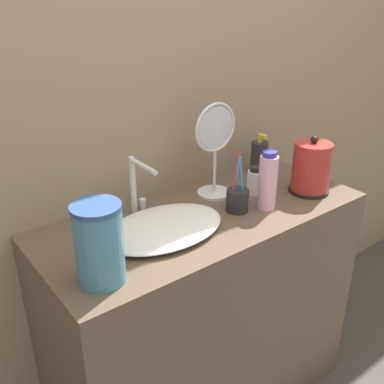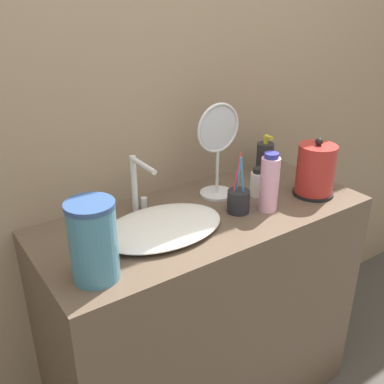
{
  "view_description": "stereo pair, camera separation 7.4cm",
  "coord_description": "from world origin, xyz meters",
  "px_view_note": "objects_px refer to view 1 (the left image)",
  "views": [
    {
      "loc": [
        -0.9,
        -0.84,
        1.67
      ],
      "look_at": [
        -0.06,
        0.26,
        1.02
      ],
      "focal_mm": 42.0,
      "sensor_mm": 36.0,
      "label": 1
    },
    {
      "loc": [
        -0.84,
        -0.88,
        1.67
      ],
      "look_at": [
        -0.06,
        0.26,
        1.02
      ],
      "focal_mm": 42.0,
      "sensor_mm": 36.0,
      "label": 2
    }
  ],
  "objects_px": {
    "lotion_bottle": "(259,157)",
    "water_pitcher": "(99,244)",
    "toothbrush_cup": "(237,199)",
    "faucet": "(137,183)",
    "shampoo_bottle": "(268,181)",
    "mouthwash_bottle": "(255,181)",
    "vanity_mirror": "(215,146)",
    "electric_kettle": "(311,169)"
  },
  "relations": [
    {
      "from": "lotion_bottle",
      "to": "water_pitcher",
      "type": "relative_size",
      "value": 0.73
    },
    {
      "from": "toothbrush_cup",
      "to": "lotion_bottle",
      "type": "relative_size",
      "value": 1.27
    },
    {
      "from": "faucet",
      "to": "toothbrush_cup",
      "type": "distance_m",
      "value": 0.36
    },
    {
      "from": "lotion_bottle",
      "to": "water_pitcher",
      "type": "bearing_deg",
      "value": -161.87
    },
    {
      "from": "shampoo_bottle",
      "to": "mouthwash_bottle",
      "type": "height_order",
      "value": "shampoo_bottle"
    },
    {
      "from": "vanity_mirror",
      "to": "shampoo_bottle",
      "type": "bearing_deg",
      "value": -70.0
    },
    {
      "from": "lotion_bottle",
      "to": "vanity_mirror",
      "type": "bearing_deg",
      "value": -169.19
    },
    {
      "from": "faucet",
      "to": "vanity_mirror",
      "type": "height_order",
      "value": "vanity_mirror"
    },
    {
      "from": "mouthwash_bottle",
      "to": "faucet",
      "type": "bearing_deg",
      "value": 163.21
    },
    {
      "from": "water_pitcher",
      "to": "toothbrush_cup",
      "type": "bearing_deg",
      "value": 8.04
    },
    {
      "from": "mouthwash_bottle",
      "to": "water_pitcher",
      "type": "distance_m",
      "value": 0.74
    },
    {
      "from": "shampoo_bottle",
      "to": "vanity_mirror",
      "type": "distance_m",
      "value": 0.24
    },
    {
      "from": "water_pitcher",
      "to": "faucet",
      "type": "bearing_deg",
      "value": 44.27
    },
    {
      "from": "mouthwash_bottle",
      "to": "water_pitcher",
      "type": "height_order",
      "value": "water_pitcher"
    },
    {
      "from": "toothbrush_cup",
      "to": "vanity_mirror",
      "type": "height_order",
      "value": "vanity_mirror"
    },
    {
      "from": "toothbrush_cup",
      "to": "water_pitcher",
      "type": "xyz_separation_m",
      "value": [
        -0.58,
        -0.08,
        0.07
      ]
    },
    {
      "from": "vanity_mirror",
      "to": "water_pitcher",
      "type": "bearing_deg",
      "value": -158.44
    },
    {
      "from": "toothbrush_cup",
      "to": "lotion_bottle",
      "type": "distance_m",
      "value": 0.39
    },
    {
      "from": "water_pitcher",
      "to": "lotion_bottle",
      "type": "bearing_deg",
      "value": 18.13
    },
    {
      "from": "toothbrush_cup",
      "to": "lotion_bottle",
      "type": "height_order",
      "value": "toothbrush_cup"
    },
    {
      "from": "shampoo_bottle",
      "to": "electric_kettle",
      "type": "bearing_deg",
      "value": -0.87
    },
    {
      "from": "water_pitcher",
      "to": "vanity_mirror",
      "type": "bearing_deg",
      "value": 21.56
    },
    {
      "from": "toothbrush_cup",
      "to": "shampoo_bottle",
      "type": "height_order",
      "value": "same"
    },
    {
      "from": "faucet",
      "to": "lotion_bottle",
      "type": "distance_m",
      "value": 0.62
    },
    {
      "from": "toothbrush_cup",
      "to": "shampoo_bottle",
      "type": "xyz_separation_m",
      "value": [
        0.1,
        -0.05,
        0.06
      ]
    },
    {
      "from": "shampoo_bottle",
      "to": "mouthwash_bottle",
      "type": "xyz_separation_m",
      "value": [
        0.05,
        0.11,
        -0.05
      ]
    },
    {
      "from": "shampoo_bottle",
      "to": "vanity_mirror",
      "type": "xyz_separation_m",
      "value": [
        -0.07,
        0.2,
        0.09
      ]
    },
    {
      "from": "toothbrush_cup",
      "to": "water_pitcher",
      "type": "bearing_deg",
      "value": -171.96
    },
    {
      "from": "electric_kettle",
      "to": "vanity_mirror",
      "type": "distance_m",
      "value": 0.39
    },
    {
      "from": "toothbrush_cup",
      "to": "mouthwash_bottle",
      "type": "relative_size",
      "value": 1.92
    },
    {
      "from": "toothbrush_cup",
      "to": "vanity_mirror",
      "type": "xyz_separation_m",
      "value": [
        0.02,
        0.16,
        0.15
      ]
    },
    {
      "from": "electric_kettle",
      "to": "vanity_mirror",
      "type": "relative_size",
      "value": 0.63
    },
    {
      "from": "faucet",
      "to": "lotion_bottle",
      "type": "xyz_separation_m",
      "value": [
        0.62,
        0.02,
        -0.05
      ]
    },
    {
      "from": "shampoo_bottle",
      "to": "vanity_mirror",
      "type": "relative_size",
      "value": 0.6
    },
    {
      "from": "electric_kettle",
      "to": "faucet",
      "type": "bearing_deg",
      "value": 158.38
    },
    {
      "from": "electric_kettle",
      "to": "water_pitcher",
      "type": "relative_size",
      "value": 0.98
    },
    {
      "from": "shampoo_bottle",
      "to": "mouthwash_bottle",
      "type": "relative_size",
      "value": 1.93
    },
    {
      "from": "faucet",
      "to": "mouthwash_bottle",
      "type": "height_order",
      "value": "faucet"
    },
    {
      "from": "faucet",
      "to": "shampoo_bottle",
      "type": "relative_size",
      "value": 0.96
    },
    {
      "from": "electric_kettle",
      "to": "toothbrush_cup",
      "type": "distance_m",
      "value": 0.34
    },
    {
      "from": "toothbrush_cup",
      "to": "vanity_mirror",
      "type": "bearing_deg",
      "value": 81.36
    },
    {
      "from": "vanity_mirror",
      "to": "lotion_bottle",
      "type": "bearing_deg",
      "value": 10.81
    }
  ]
}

